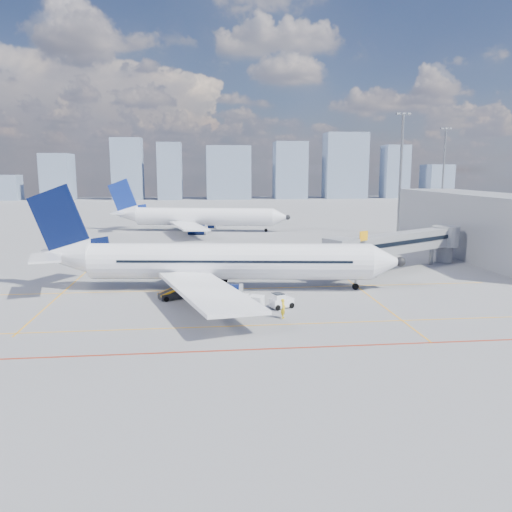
{
  "coord_description": "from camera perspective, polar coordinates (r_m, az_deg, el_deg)",
  "views": [
    {
      "loc": [
        -4.14,
        -48.5,
        13.7
      ],
      "look_at": [
        1.87,
        7.12,
        4.0
      ],
      "focal_mm": 35.0,
      "sensor_mm": 36.0,
      "label": 1
    }
  ],
  "objects": [
    {
      "name": "distant_skyline",
      "position": [
        238.5,
        -6.59,
        9.51
      ],
      "size": [
        245.32,
        14.91,
        31.12
      ],
      "color": "gray",
      "rests_on": "ground"
    },
    {
      "name": "floodlight_mast_far",
      "position": [
        154.79,
        20.64,
        9.17
      ],
      "size": [
        3.2,
        0.61,
        25.45
      ],
      "color": "slate",
      "rests_on": "ground"
    },
    {
      "name": "terminal_block",
      "position": [
        87.0,
        24.36,
        3.22
      ],
      "size": [
        10.0,
        42.0,
        10.0
      ],
      "color": "gray",
      "rests_on": "ground"
    },
    {
      "name": "jet_bridge",
      "position": [
        71.71,
        16.58,
        1.44
      ],
      "size": [
        23.55,
        15.78,
        6.3
      ],
      "color": "gray",
      "rests_on": "ground"
    },
    {
      "name": "ramp_worker",
      "position": [
        46.76,
        3.14,
        -6.02
      ],
      "size": [
        0.64,
        0.79,
        1.87
      ],
      "primitive_type": "imported",
      "rotation": [
        0.0,
        0.0,
        1.25
      ],
      "color": "gold",
      "rests_on": "ground"
    },
    {
      "name": "baggage_tug",
      "position": [
        50.15,
        2.81,
        -5.14
      ],
      "size": [
        2.59,
        2.15,
        1.58
      ],
      "rotation": [
        0.0,
        0.0,
        0.42
      ],
      "color": "white",
      "rests_on": "ground"
    },
    {
      "name": "belt_loader",
      "position": [
        54.5,
        -8.9,
        -4.21
      ],
      "size": [
        5.46,
        3.39,
        2.25
      ],
      "rotation": [
        0.0,
        0.0,
        0.43
      ],
      "color": "black",
      "rests_on": "ground"
    },
    {
      "name": "floodlight_mast_ne",
      "position": [
        111.75,
        16.21,
        9.39
      ],
      "size": [
        3.2,
        0.61,
        25.45
      ],
      "color": "slate",
      "rests_on": "ground"
    },
    {
      "name": "apron_markings",
      "position": [
        46.78,
        -1.54,
        -7.19
      ],
      "size": [
        90.0,
        35.12,
        0.01
      ],
      "color": "#FFA60D",
      "rests_on": "ground"
    },
    {
      "name": "main_aircraft",
      "position": [
        57.64,
        -4.77,
        -0.68
      ],
      "size": [
        42.99,
        37.37,
        12.59
      ],
      "rotation": [
        0.0,
        0.0,
        -0.13
      ],
      "color": "white",
      "rests_on": "ground"
    },
    {
      "name": "cargo_dolly",
      "position": [
        48.64,
        -0.85,
        -5.39
      ],
      "size": [
        3.36,
        2.52,
        1.69
      ],
      "rotation": [
        0.0,
        0.0,
        -0.43
      ],
      "color": "black",
      "rests_on": "ground"
    },
    {
      "name": "second_aircraft",
      "position": [
        113.36,
        -6.77,
        4.46
      ],
      "size": [
        40.97,
        35.35,
        12.06
      ],
      "rotation": [
        0.0,
        0.0,
        -0.2
      ],
      "color": "white",
      "rests_on": "ground"
    },
    {
      "name": "ground",
      "position": [
        50.57,
        -1.25,
        -5.89
      ],
      "size": [
        420.0,
        420.0,
        0.0
      ],
      "primitive_type": "plane",
      "color": "gray",
      "rests_on": "ground"
    }
  ]
}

